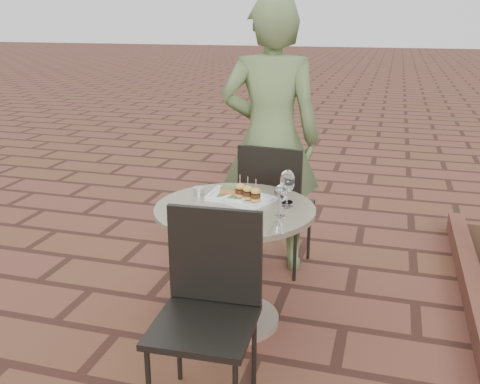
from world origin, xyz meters
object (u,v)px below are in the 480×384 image
(diner, at_px, (270,139))
(plate_sliders, at_px, (248,196))
(chair_far, at_px, (274,198))
(chair_near, at_px, (209,295))
(plate_salmon, at_px, (229,194))
(plate_tuna, at_px, (226,223))
(cafe_table, at_px, (235,247))

(diner, xyz_separation_m, plate_sliders, (0.03, -0.72, -0.18))
(chair_far, distance_m, chair_near, 1.40)
(chair_far, relative_size, plate_salmon, 3.95)
(plate_tuna, bearing_deg, plate_sliders, 88.34)
(plate_salmon, bearing_deg, diner, 82.23)
(chair_far, relative_size, plate_tuna, 3.84)
(plate_salmon, relative_size, plate_tuna, 0.97)
(cafe_table, height_order, plate_salmon, plate_salmon)
(chair_near, xyz_separation_m, plate_salmon, (-0.16, 0.83, 0.20))
(plate_sliders, bearing_deg, diner, 92.75)
(plate_salmon, xyz_separation_m, plate_tuna, (0.11, -0.43, -0.00))
(plate_salmon, relative_size, plate_sliders, 0.75)
(diner, relative_size, plate_sliders, 6.01)
(chair_far, distance_m, plate_sliders, 0.66)
(plate_tuna, bearing_deg, chair_near, -83.85)
(cafe_table, relative_size, chair_near, 0.97)
(diner, distance_m, plate_salmon, 0.70)
(diner, bearing_deg, chair_near, 83.44)
(chair_far, relative_size, diner, 0.50)
(diner, distance_m, plate_sliders, 0.74)
(chair_near, bearing_deg, plate_tuna, 93.35)
(plate_sliders, relative_size, plate_tuna, 1.29)
(diner, relative_size, plate_salmon, 7.97)
(chair_near, height_order, plate_sliders, chair_near)
(chair_near, height_order, diner, diner)
(diner, relative_size, plate_tuna, 7.76)
(chair_far, xyz_separation_m, chair_near, (0.01, -1.40, 0.00))
(cafe_table, height_order, plate_sliders, plate_sliders)
(plate_salmon, bearing_deg, cafe_table, -62.94)
(plate_tuna, bearing_deg, chair_far, 88.34)
(cafe_table, relative_size, plate_salmon, 3.82)
(chair_far, bearing_deg, plate_salmon, 81.35)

